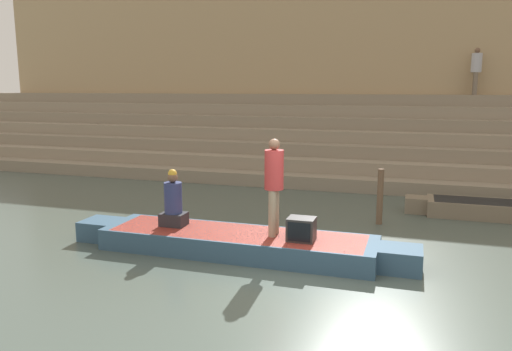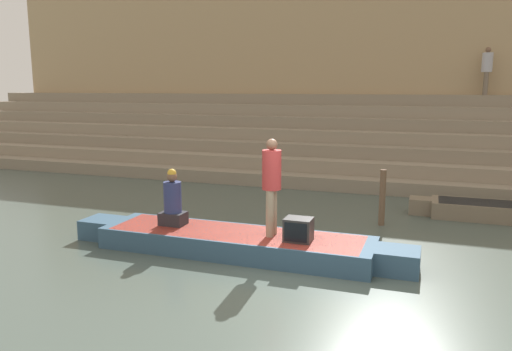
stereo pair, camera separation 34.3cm
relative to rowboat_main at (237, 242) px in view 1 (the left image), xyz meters
name	(u,v)px [view 1 (the left image)]	position (x,y,z in m)	size (l,w,h in m)	color
ground_plane	(311,283)	(1.66, -1.06, -0.22)	(120.00, 120.00, 0.00)	#47544C
ghat_steps	(371,147)	(1.66, 9.59, 0.80)	(36.00, 5.30, 2.85)	gray
back_wall	(380,70)	(1.66, 12.08, 3.58)	(34.20, 1.28, 7.64)	tan
rowboat_main	(237,242)	(0.00, 0.00, 0.00)	(6.75, 1.44, 0.40)	#33516B
person_standing	(274,180)	(0.71, 0.06, 1.23)	(0.35, 0.35, 1.81)	gray
person_rowing	(173,203)	(-1.37, 0.09, 0.64)	(0.49, 0.39, 1.14)	#28282D
tv_set	(301,229)	(1.28, -0.11, 0.40)	(0.49, 0.41, 0.42)	#2D2D2D
moored_boat_shore	(510,210)	(5.42, 4.36, 0.00)	(4.87, 1.02, 0.40)	#756651
mooring_post	(380,197)	(2.44, 2.94, 0.43)	(0.14, 0.14, 1.29)	brown
person_on_steps	(476,68)	(5.09, 11.10, 3.58)	(0.36, 0.36, 1.66)	#756656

